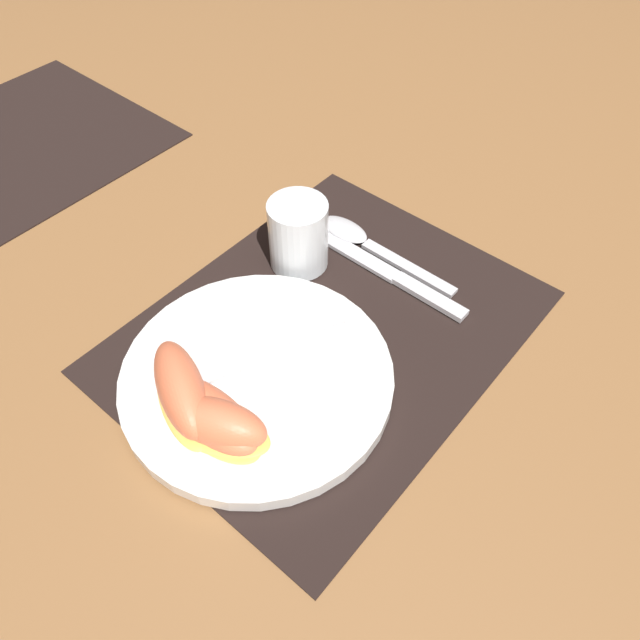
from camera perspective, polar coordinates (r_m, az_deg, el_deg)
ground_plane at (r=0.66m, az=0.57°, el=-1.03°), size 3.00×3.00×0.00m
placemat at (r=0.66m, az=0.57°, el=-0.92°), size 0.43×0.34×0.00m
plate at (r=0.61m, az=-5.76°, el=-5.26°), size 0.27×0.27×0.02m
juice_glass at (r=0.70m, az=-1.98°, el=7.47°), size 0.07×0.07×0.08m
knife at (r=0.72m, az=5.94°, el=4.51°), size 0.02×0.23×0.01m
spoon at (r=0.75m, az=3.75°, el=7.39°), size 0.03×0.19×0.01m
fork at (r=0.62m, az=-7.02°, el=-3.46°), size 0.18×0.09×0.00m
citrus_wedge_0 at (r=0.58m, az=-12.53°, el=-6.33°), size 0.09×0.12×0.05m
citrus_wedge_1 at (r=0.57m, az=-10.46°, el=-8.31°), size 0.05×0.12×0.03m
citrus_wedge_2 at (r=0.56m, az=-9.34°, el=-9.41°), size 0.08×0.11×0.04m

